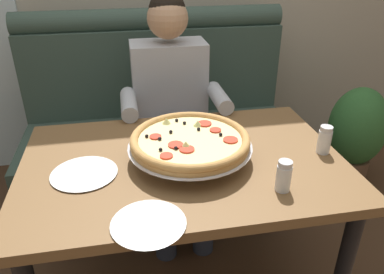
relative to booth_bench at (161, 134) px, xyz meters
name	(u,v)px	position (x,y,z in m)	size (l,w,h in m)	color
booth_bench	(161,134)	(0.00, 0.00, 0.00)	(1.64, 0.78, 1.13)	#384C42
dining_table	(184,179)	(0.00, -0.88, 0.25)	(1.24, 0.83, 0.74)	brown
diner_main	(172,104)	(0.04, -0.27, 0.31)	(0.54, 0.64, 1.27)	#2D3342
pizza	(190,140)	(0.03, -0.88, 0.42)	(0.48, 0.48, 0.11)	silver
shaker_oregano	(324,141)	(0.56, -0.93, 0.39)	(0.05, 0.05, 0.11)	white
shaker_pepper_flakes	(284,178)	(0.30, -1.14, 0.39)	(0.05, 0.05, 0.11)	white
plate_near_left	(84,172)	(-0.37, -0.92, 0.35)	(0.24, 0.24, 0.02)	white
plate_near_right	(148,222)	(-0.17, -1.24, 0.35)	(0.23, 0.23, 0.02)	white
potted_plant	(356,134)	(1.24, -0.21, -0.01)	(0.36, 0.36, 0.70)	brown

